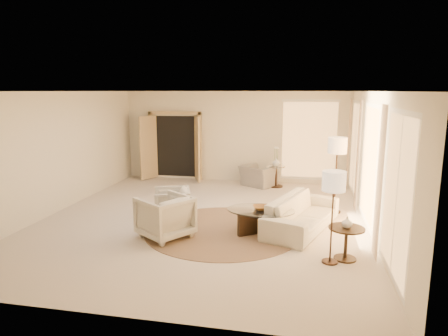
% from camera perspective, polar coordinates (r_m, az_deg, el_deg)
% --- Properties ---
extents(room, '(7.04, 8.04, 2.83)m').
position_cam_1_polar(room, '(8.63, -3.13, 1.55)').
color(room, beige).
rests_on(room, ground).
extents(windows_right, '(0.10, 6.40, 2.40)m').
position_cam_1_polar(windows_right, '(8.57, 20.00, 0.50)').
color(windows_right, '#EDAD5F').
rests_on(windows_right, room).
extents(window_back_corner, '(1.70, 0.10, 2.40)m').
position_cam_1_polar(window_back_corner, '(12.28, 12.08, 3.91)').
color(window_back_corner, '#EDAD5F').
rests_on(window_back_corner, room).
extents(curtains_right, '(0.06, 5.20, 2.60)m').
position_cam_1_polar(curtains_right, '(9.45, 18.89, 1.19)').
color(curtains_right, '#CCAD8D').
rests_on(curtains_right, room).
extents(french_doors, '(1.95, 0.66, 2.16)m').
position_cam_1_polar(french_doors, '(12.84, -7.08, 3.09)').
color(french_doors, tan).
rests_on(french_doors, room).
extents(area_rug, '(4.06, 4.06, 0.01)m').
position_cam_1_polar(area_rug, '(8.27, -0.14, -8.84)').
color(area_rug, '#483121').
rests_on(area_rug, room).
extents(sofa, '(1.62, 2.47, 0.67)m').
position_cam_1_polar(sofa, '(8.40, 11.08, -6.36)').
color(sofa, beige).
rests_on(sofa, room).
extents(armchair_left, '(0.92, 0.95, 0.78)m').
position_cam_1_polar(armchair_left, '(8.88, -7.44, -4.95)').
color(armchair_left, beige).
rests_on(armchair_left, room).
extents(armchair_right, '(1.19, 1.20, 0.91)m').
position_cam_1_polar(armchair_right, '(7.85, -8.45, -6.60)').
color(armchair_right, beige).
rests_on(armchair_right, room).
extents(accent_chair, '(1.12, 1.01, 0.82)m').
position_cam_1_polar(accent_chair, '(11.96, 4.92, -0.63)').
color(accent_chair, gray).
rests_on(accent_chair, room).
extents(coffee_table, '(1.69, 1.69, 0.49)m').
position_cam_1_polar(coffee_table, '(8.04, 5.27, -7.19)').
color(coffee_table, black).
rests_on(coffee_table, room).
extents(end_table, '(0.60, 0.60, 0.57)m').
position_cam_1_polar(end_table, '(7.10, 17.05, -9.49)').
color(end_table, black).
rests_on(end_table, room).
extents(side_table, '(0.55, 0.55, 0.63)m').
position_cam_1_polar(side_table, '(11.92, 7.43, -0.86)').
color(side_table, black).
rests_on(side_table, room).
extents(floor_lamp_near, '(0.43, 0.43, 1.77)m').
position_cam_1_polar(floor_lamp_near, '(9.47, 15.89, 2.64)').
color(floor_lamp_near, black).
rests_on(floor_lamp_near, room).
extents(floor_lamp_far, '(0.38, 0.38, 1.55)m').
position_cam_1_polar(floor_lamp_far, '(6.63, 15.42, -2.42)').
color(floor_lamp_far, black).
rests_on(floor_lamp_far, room).
extents(bowl, '(0.40, 0.40, 0.08)m').
position_cam_1_polar(bowl, '(7.98, 5.30, -5.68)').
color(bowl, brown).
rests_on(bowl, coffee_table).
extents(end_vase, '(0.24, 0.24, 0.19)m').
position_cam_1_polar(end_vase, '(7.01, 17.17, -7.43)').
color(end_vase, white).
rests_on(end_vase, end_table).
extents(side_vase, '(0.24, 0.24, 0.22)m').
position_cam_1_polar(side_vase, '(11.85, 7.47, 0.82)').
color(side_vase, white).
rests_on(side_vase, side_table).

